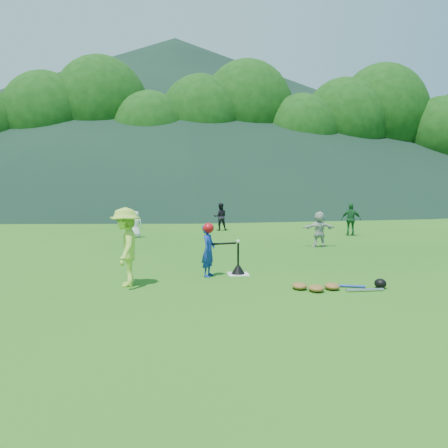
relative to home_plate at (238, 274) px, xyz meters
name	(u,v)px	position (x,y,z in m)	size (l,w,h in m)	color
ground	(238,275)	(0.00, 0.00, -0.01)	(120.00, 120.00, 0.00)	#206016
home_plate	(238,274)	(0.00, 0.00, 0.00)	(0.45, 0.45, 0.02)	silver
baseball	(238,241)	(0.00, 0.00, 0.73)	(0.08, 0.08, 0.08)	white
batter_child	(208,250)	(-0.66, -0.11, 0.55)	(0.41, 0.27, 1.13)	navy
adult_coach	(126,247)	(-2.33, -0.80, 0.75)	(0.99, 0.57, 1.53)	#A6D53E
fielder_a	(136,224)	(-2.75, 7.31, 0.49)	(0.49, 0.32, 1.00)	silver
fielder_b	(220,217)	(0.72, 9.52, 0.59)	(0.58, 0.45, 1.20)	black
fielder_c	(351,219)	(5.55, 6.87, 0.63)	(0.75, 0.31, 1.28)	#1A572A
fielder_d	(319,229)	(3.25, 4.00, 0.56)	(1.06, 0.34, 1.14)	#B8B8B8
batting_tee	(238,269)	(0.00, 0.00, 0.12)	(0.30, 0.30, 0.68)	black
batter_gear	(209,229)	(-0.64, -0.10, 1.01)	(0.73, 0.26, 0.49)	red
equipment_pile	(332,286)	(1.54, -1.61, 0.06)	(1.80, 0.56, 0.19)	olive
outfield_fence	(187,201)	(0.00, 28.00, 0.69)	(70.07, 0.08, 1.33)	gray
tree_line	(186,121)	(0.20, 33.83, 8.20)	(70.04, 11.40, 14.82)	#382314
distant_hills	(138,121)	(-7.63, 81.81, 14.97)	(155.00, 140.00, 32.00)	black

